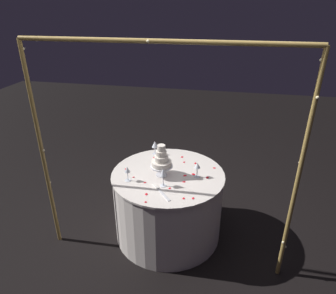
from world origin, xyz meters
TOP-DOWN VIEW (x-y plane):
  - ground_plane at (0.00, 0.00)m, footprint 12.00×12.00m
  - decorative_arch at (-0.00, 0.34)m, footprint 2.28×0.06m
  - main_table at (0.00, 0.00)m, footprint 1.12×1.12m
  - tiered_cake at (0.06, 0.04)m, footprint 0.22×0.22m
  - wine_glass_0 at (0.23, -0.39)m, footprint 0.07×0.07m
  - wine_glass_1 at (-0.00, 0.22)m, footprint 0.06×0.06m
  - wine_glass_2 at (-0.29, -0.00)m, footprint 0.06×0.06m
  - wine_glass_3 at (0.35, 0.20)m, footprint 0.06×0.06m
  - cake_knife at (0.00, 0.32)m, footprint 0.21×0.24m
  - rose_petal_0 at (-0.44, -0.20)m, footprint 0.04×0.03m
  - rose_petal_1 at (-0.07, 0.25)m, footprint 0.03×0.04m
  - rose_petal_2 at (0.31, 0.14)m, footprint 0.03×0.02m
  - rose_petal_3 at (-0.25, -0.03)m, footprint 0.05×0.04m
  - rose_petal_4 at (0.09, 0.50)m, footprint 0.03×0.02m
  - rose_petal_5 at (-0.22, 0.38)m, footprint 0.02×0.03m
  - rose_petal_6 at (0.02, -0.09)m, footprint 0.03×0.03m
  - rose_petal_7 at (0.16, -0.12)m, footprint 0.04×0.04m
  - rose_petal_8 at (-0.17, -0.00)m, footprint 0.03×0.02m
  - rose_petal_9 at (0.18, 0.21)m, footprint 0.03×0.03m
  - rose_petal_10 at (-0.30, 0.37)m, footprint 0.03×0.03m
  - rose_petal_11 at (0.12, 0.39)m, footprint 0.03×0.04m
  - rose_petal_12 at (0.22, -0.30)m, footprint 0.03×0.03m
  - rose_petal_13 at (-0.24, -0.26)m, footprint 0.02×0.03m
  - rose_petal_14 at (-0.17, 0.01)m, footprint 0.04×0.04m
  - rose_petal_15 at (-0.08, -0.38)m, footprint 0.03×0.04m
  - rose_petal_16 at (0.44, 0.00)m, footprint 0.02×0.03m
  - rose_petal_17 at (-0.18, 0.12)m, footprint 0.04×0.03m
  - rose_petal_18 at (-0.39, 0.00)m, footprint 0.04×0.04m
  - rose_petal_19 at (-0.12, -0.26)m, footprint 0.03×0.03m

SIDE VIEW (x-z plane):
  - ground_plane at x=0.00m, z-range 0.00..0.00m
  - main_table at x=0.00m, z-range 0.00..0.74m
  - rose_petal_0 at x=-0.44m, z-range 0.74..0.75m
  - rose_petal_1 at x=-0.07m, z-range 0.74..0.75m
  - rose_petal_2 at x=0.31m, z-range 0.74..0.75m
  - rose_petal_3 at x=-0.25m, z-range 0.74..0.75m
  - rose_petal_4 at x=0.09m, z-range 0.74..0.75m
  - rose_petal_5 at x=-0.22m, z-range 0.74..0.75m
  - rose_petal_6 at x=0.02m, z-range 0.74..0.75m
  - rose_petal_7 at x=0.16m, z-range 0.74..0.75m
  - rose_petal_8 at x=-0.17m, z-range 0.74..0.75m
  - rose_petal_9 at x=0.18m, z-range 0.74..0.75m
  - rose_petal_10 at x=-0.30m, z-range 0.74..0.75m
  - rose_petal_11 at x=0.12m, z-range 0.74..0.75m
  - rose_petal_12 at x=0.22m, z-range 0.74..0.75m
  - rose_petal_13 at x=-0.24m, z-range 0.74..0.75m
  - rose_petal_14 at x=-0.17m, z-range 0.74..0.75m
  - rose_petal_15 at x=-0.08m, z-range 0.74..0.75m
  - rose_petal_16 at x=0.44m, z-range 0.74..0.75m
  - rose_petal_17 at x=-0.18m, z-range 0.74..0.75m
  - rose_petal_18 at x=-0.39m, z-range 0.74..0.75m
  - rose_petal_19 at x=-0.12m, z-range 0.74..0.75m
  - cake_knife at x=0.00m, z-range 0.74..0.75m
  - wine_glass_3 at x=0.35m, z-range 0.78..0.93m
  - wine_glass_2 at x=-0.29m, z-range 0.78..0.93m
  - wine_glass_0 at x=0.23m, z-range 0.78..0.94m
  - wine_glass_1 at x=0.00m, z-range 0.79..0.97m
  - tiered_cake at x=0.06m, z-range 0.74..1.07m
  - decorative_arch at x=0.00m, z-range 0.35..2.40m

